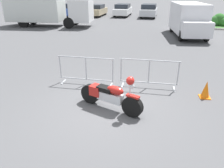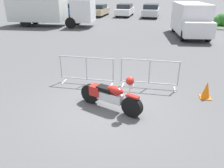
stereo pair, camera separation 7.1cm
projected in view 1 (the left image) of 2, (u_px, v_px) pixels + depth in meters
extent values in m
plane|color=#4C4C4F|center=(109.00, 108.00, 6.69)|extent=(120.00, 120.00, 0.00)
cylinder|color=black|center=(132.00, 107.00, 6.15)|extent=(0.63, 0.42, 0.62)
cylinder|color=black|center=(90.00, 94.00, 6.89)|extent=(0.63, 0.42, 0.62)
cube|color=silver|center=(110.00, 97.00, 6.48)|extent=(0.83, 0.55, 0.27)
ellipsoid|color=#B21E19|center=(115.00, 90.00, 6.29)|extent=(0.60, 0.45, 0.25)
cube|color=black|center=(105.00, 89.00, 6.47)|extent=(0.57, 0.46, 0.12)
cube|color=#B21E19|center=(96.00, 90.00, 6.69)|extent=(0.44, 0.43, 0.31)
cube|color=#B21E19|center=(133.00, 96.00, 6.02)|extent=(0.41, 0.28, 0.06)
cylinder|color=silver|center=(130.00, 91.00, 6.01)|extent=(0.05, 0.05, 0.43)
sphere|color=silver|center=(132.00, 86.00, 5.92)|extent=(0.15, 0.15, 0.15)
sphere|color=#B21E19|center=(130.00, 81.00, 5.89)|extent=(0.23, 0.23, 0.23)
cylinder|color=#9EA0A5|center=(85.00, 58.00, 7.90)|extent=(2.12, 0.15, 0.04)
cylinder|color=#9EA0A5|center=(87.00, 79.00, 8.25)|extent=(2.12, 0.15, 0.04)
cylinder|color=#9EA0A5|center=(60.00, 67.00, 8.25)|extent=(0.05, 0.05, 0.85)
cylinder|color=#9EA0A5|center=(86.00, 69.00, 8.08)|extent=(0.05, 0.05, 0.85)
cylinder|color=#9EA0A5|center=(113.00, 70.00, 7.91)|extent=(0.05, 0.05, 0.85)
cube|color=#9EA0A5|center=(64.00, 82.00, 8.49)|extent=(0.08, 0.44, 0.03)
cube|color=#9EA0A5|center=(111.00, 86.00, 8.17)|extent=(0.08, 0.44, 0.03)
cylinder|color=#9EA0A5|center=(150.00, 60.00, 7.62)|extent=(2.12, 0.15, 0.04)
cylinder|color=#9EA0A5|center=(148.00, 83.00, 7.96)|extent=(2.12, 0.15, 0.04)
cylinder|color=#9EA0A5|center=(121.00, 70.00, 7.96)|extent=(0.05, 0.05, 0.85)
cylinder|color=#9EA0A5|center=(149.00, 72.00, 7.79)|extent=(0.05, 0.05, 0.85)
cylinder|color=#9EA0A5|center=(178.00, 74.00, 7.62)|extent=(0.05, 0.05, 0.85)
cube|color=#9EA0A5|center=(123.00, 85.00, 8.20)|extent=(0.08, 0.44, 0.03)
cube|color=#9EA0A5|center=(174.00, 89.00, 7.88)|extent=(0.08, 0.44, 0.03)
cube|color=silver|center=(35.00, 7.00, 19.85)|extent=(5.03, 2.37, 2.50)
cube|color=silver|center=(81.00, 11.00, 19.49)|extent=(1.83, 2.21, 1.90)
cylinder|color=black|center=(75.00, 20.00, 20.85)|extent=(0.96, 0.29, 0.96)
cylinder|color=black|center=(69.00, 23.00, 19.10)|extent=(0.96, 0.29, 0.96)
cylinder|color=black|center=(33.00, 19.00, 21.33)|extent=(0.96, 0.29, 0.96)
cylinder|color=black|center=(23.00, 22.00, 19.58)|extent=(0.96, 0.29, 0.96)
cube|color=silver|center=(188.00, 17.00, 16.20)|extent=(2.28, 4.23, 2.00)
cube|color=silver|center=(197.00, 30.00, 14.12)|extent=(1.96, 1.03, 1.00)
cylinder|color=black|center=(206.00, 36.00, 14.62)|extent=(0.29, 0.74, 0.72)
cylinder|color=black|center=(181.00, 36.00, 14.73)|extent=(0.29, 0.74, 0.72)
cylinder|color=black|center=(193.00, 28.00, 17.63)|extent=(0.29, 0.74, 0.72)
cylinder|color=black|center=(172.00, 27.00, 17.73)|extent=(0.29, 0.74, 0.72)
cube|color=black|center=(49.00, 10.00, 28.11)|extent=(2.10, 4.37, 0.69)
cube|color=#1E232B|center=(48.00, 5.00, 27.74)|extent=(1.78, 2.30, 0.49)
cylinder|color=black|center=(49.00, 11.00, 29.58)|extent=(0.27, 0.65, 0.63)
cylinder|color=black|center=(59.00, 12.00, 29.28)|extent=(0.27, 0.65, 0.63)
cylinder|color=black|center=(39.00, 14.00, 27.18)|extent=(0.27, 0.65, 0.63)
cylinder|color=black|center=(49.00, 14.00, 26.88)|extent=(0.27, 0.65, 0.63)
cube|color=#284799|center=(72.00, 11.00, 27.34)|extent=(2.20, 4.57, 0.72)
cube|color=#1E232B|center=(71.00, 6.00, 26.95)|extent=(1.86, 2.41, 0.51)
cylinder|color=black|center=(71.00, 12.00, 28.87)|extent=(0.29, 0.68, 0.66)
cylinder|color=black|center=(82.00, 12.00, 28.56)|extent=(0.29, 0.68, 0.66)
cylinder|color=black|center=(62.00, 14.00, 26.36)|extent=(0.29, 0.68, 0.66)
cylinder|color=black|center=(73.00, 15.00, 26.04)|extent=(0.29, 0.68, 0.66)
cube|color=tan|center=(97.00, 11.00, 27.19)|extent=(2.02, 4.21, 0.66)
cube|color=#1E232B|center=(97.00, 6.00, 26.83)|extent=(1.71, 2.22, 0.47)
cylinder|color=black|center=(95.00, 12.00, 28.61)|extent=(0.26, 0.62, 0.61)
cylinder|color=black|center=(105.00, 13.00, 28.32)|extent=(0.26, 0.62, 0.61)
cylinder|color=black|center=(89.00, 15.00, 26.29)|extent=(0.26, 0.62, 0.61)
cylinder|color=black|center=(100.00, 15.00, 26.00)|extent=(0.26, 0.62, 0.61)
cube|color=white|center=(123.00, 11.00, 27.13)|extent=(2.13, 4.42, 0.70)
cube|color=#1E232B|center=(123.00, 6.00, 26.75)|extent=(1.80, 2.33, 0.50)
cylinder|color=black|center=(119.00, 12.00, 28.62)|extent=(0.28, 0.65, 0.64)
cylinder|color=black|center=(130.00, 12.00, 28.31)|extent=(0.28, 0.65, 0.64)
cylinder|color=black|center=(115.00, 15.00, 26.18)|extent=(0.28, 0.65, 0.64)
cylinder|color=black|center=(127.00, 15.00, 25.88)|extent=(0.28, 0.65, 0.64)
cube|color=#B7BABF|center=(149.00, 12.00, 26.24)|extent=(2.20, 4.57, 0.72)
cube|color=#1E232B|center=(149.00, 6.00, 25.85)|extent=(1.86, 2.40, 0.51)
cylinder|color=black|center=(143.00, 13.00, 27.77)|extent=(0.29, 0.68, 0.66)
cylinder|color=black|center=(156.00, 13.00, 27.46)|extent=(0.29, 0.68, 0.66)
cylinder|color=black|center=(141.00, 15.00, 25.26)|extent=(0.29, 0.68, 0.66)
cylinder|color=black|center=(154.00, 16.00, 24.94)|extent=(0.29, 0.68, 0.66)
cylinder|color=#262838|center=(76.00, 18.00, 22.30)|extent=(0.27, 0.27, 0.85)
cylinder|color=#3F3F47|center=(75.00, 11.00, 22.00)|extent=(0.38, 0.38, 0.62)
sphere|color=tan|center=(75.00, 6.00, 21.83)|extent=(0.22, 0.22, 0.22)
cylinder|color=#ADA89E|center=(217.00, 26.00, 20.09)|extent=(3.46, 3.46, 0.14)
cylinder|color=#38662D|center=(217.00, 25.00, 20.06)|extent=(3.18, 3.18, 0.02)
sphere|color=#33702D|center=(216.00, 21.00, 19.84)|extent=(0.98, 0.98, 0.98)
sphere|color=#286023|center=(219.00, 20.00, 19.81)|extent=(1.14, 1.14, 1.14)
sphere|color=#286023|center=(223.00, 22.00, 19.50)|extent=(0.79, 0.79, 0.79)
cube|color=orange|center=(204.00, 97.00, 7.32)|extent=(0.34, 0.34, 0.03)
cone|color=orange|center=(206.00, 89.00, 7.20)|extent=(0.28, 0.28, 0.56)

